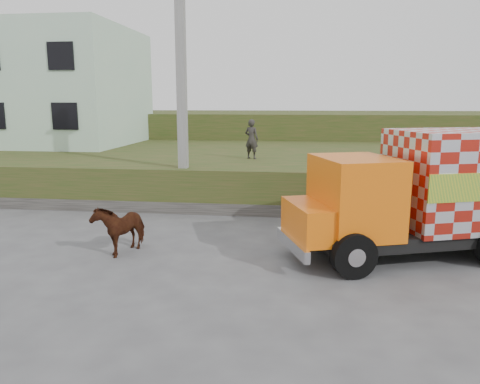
# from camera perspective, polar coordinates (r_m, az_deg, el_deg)

# --- Properties ---
(ground) EXTENTS (120.00, 120.00, 0.00)m
(ground) POSITION_cam_1_polar(r_m,az_deg,el_deg) (12.01, -7.47, -7.34)
(ground) COLOR #474749
(ground) RESTS_ON ground
(embankment) EXTENTS (40.00, 12.00, 1.50)m
(embankment) POSITION_cam_1_polar(r_m,az_deg,el_deg) (21.43, -0.72, 2.94)
(embankment) COLOR #2A4316
(embankment) RESTS_ON ground
(embankment_far) EXTENTS (40.00, 12.00, 3.00)m
(embankment_far) POSITION_cam_1_polar(r_m,az_deg,el_deg) (33.22, 2.21, 7.12)
(embankment_far) COLOR #2A4316
(embankment_far) RESTS_ON ground
(retaining_strip) EXTENTS (16.00, 0.50, 0.40)m
(retaining_strip) POSITION_cam_1_polar(r_m,az_deg,el_deg) (16.39, -10.53, -1.72)
(retaining_strip) COLOR #595651
(retaining_strip) RESTS_ON ground
(building) EXTENTS (10.00, 8.00, 6.00)m
(building) POSITION_cam_1_polar(r_m,az_deg,el_deg) (27.79, -23.36, 11.67)
(building) COLOR #B2D1B4
(building) RESTS_ON embankment
(utility_pole) EXTENTS (1.20, 0.30, 8.00)m
(utility_pole) POSITION_cam_1_polar(r_m,az_deg,el_deg) (16.11, -7.11, 12.05)
(utility_pole) COLOR gray
(utility_pole) RESTS_ON ground
(cargo_truck) EXTENTS (7.24, 4.29, 3.08)m
(cargo_truck) POSITION_cam_1_polar(r_m,az_deg,el_deg) (12.43, 23.57, 0.01)
(cargo_truck) COLOR black
(cargo_truck) RESTS_ON ground
(cow) EXTENTS (1.10, 1.64, 1.27)m
(cow) POSITION_cam_1_polar(r_m,az_deg,el_deg) (12.21, -14.38, -4.18)
(cow) COLOR black
(cow) RESTS_ON ground
(pedestrian) EXTENTS (0.67, 0.55, 1.56)m
(pedestrian) POSITION_cam_1_polar(r_m,az_deg,el_deg) (18.65, 1.42, 6.47)
(pedestrian) COLOR #282623
(pedestrian) RESTS_ON embankment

